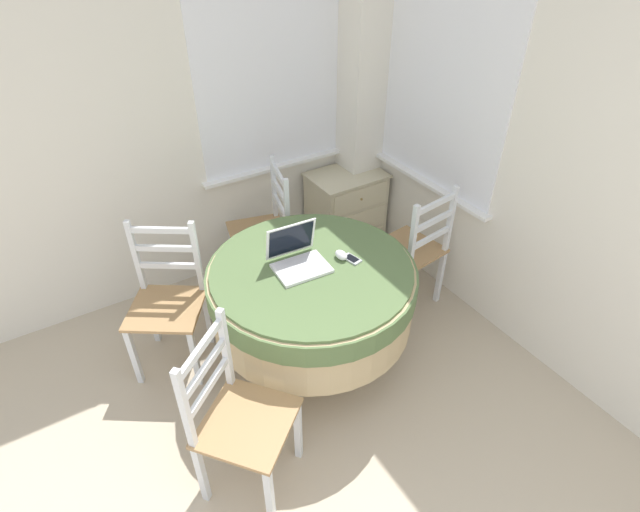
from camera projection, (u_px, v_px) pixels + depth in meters
corner_room_shell at (347, 159)px, 2.73m from camera, size 4.52×4.89×2.55m
round_dining_table at (312, 290)px, 2.94m from camera, size 1.22×1.22×0.74m
laptop at (298, 258)px, 2.82m from camera, size 0.32×0.29×0.24m
computer_mouse at (341, 255)px, 2.89m from camera, size 0.06×0.09×0.05m
cell_phone at (352, 259)px, 2.89m from camera, size 0.08×0.12×0.01m
dining_chair_near_back_window at (264, 231)px, 3.63m from camera, size 0.50×0.51×0.96m
dining_chair_near_right_window at (413, 251)px, 3.43m from camera, size 0.47×0.46×0.96m
dining_chair_camera_near at (239, 419)px, 2.35m from camera, size 0.58×0.58×0.96m
dining_chair_left_flank at (168, 302)px, 3.01m from camera, size 0.58×0.57×0.96m
corner_cabinet at (346, 210)px, 4.13m from camera, size 0.59×0.43×0.65m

